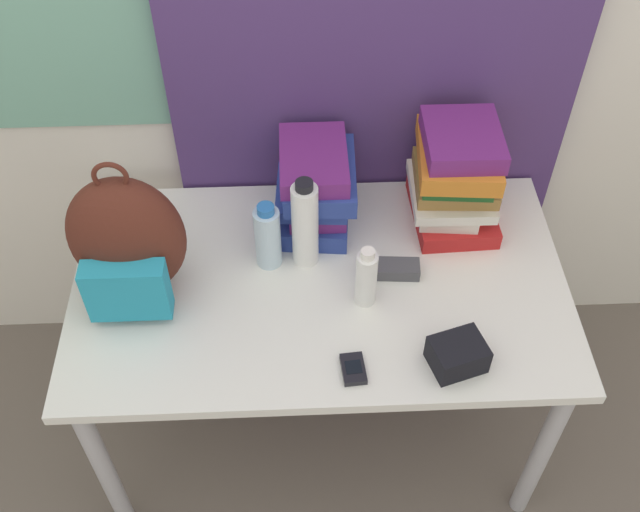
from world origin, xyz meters
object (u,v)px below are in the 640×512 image
sports_bottle (305,224)px  book_stack_center (455,177)px  water_bottle (268,236)px  sunglasses_case (391,269)px  book_stack_left (316,188)px  cell_phone (353,369)px  backpack (127,242)px  sunscreen_bottle (366,278)px  camera_pouch (458,355)px

sports_bottle → book_stack_center: bearing=19.3°
book_stack_center → sports_bottle: size_ratio=1.11×
water_bottle → sunglasses_case: water_bottle is taller
book_stack_left → cell_phone: book_stack_left is taller
backpack → water_bottle: bearing=13.5°
cell_phone → sports_bottle: bearing=105.7°
backpack → book_stack_left: size_ratio=1.50×
backpack → sunscreen_bottle: size_ratio=2.27×
cell_phone → book_stack_center: bearing=58.8°
book_stack_center → sunglasses_case: book_stack_center is taller
backpack → book_stack_center: (0.84, 0.23, -0.02)m
water_bottle → camera_pouch: (0.44, -0.35, -0.06)m
sports_bottle → backpack: bearing=-168.9°
sports_bottle → cell_phone: size_ratio=3.14×
book_stack_center → cell_phone: 0.60m
sports_bottle → camera_pouch: size_ratio=1.87×
sunglasses_case → backpack: bearing=-178.0°
sunglasses_case → camera_pouch: 0.31m
sunglasses_case → camera_pouch: camera_pouch is taller
water_bottle → camera_pouch: bearing=-38.0°
book_stack_center → cell_phone: book_stack_center is taller
book_stack_left → sunscreen_bottle: size_ratio=1.52×
cell_phone → sunglasses_case: size_ratio=0.57×
backpack → sunglasses_case: size_ratio=2.73×
cell_phone → camera_pouch: (0.24, 0.01, 0.03)m
book_stack_center → backpack: bearing=-164.8°
cell_phone → sunglasses_case: 0.32m
sunglasses_case → sunscreen_bottle: bearing=-131.2°
book_stack_left → sunglasses_case: size_ratio=1.82×
backpack → sunscreen_bottle: 0.59m
sports_bottle → camera_pouch: sports_bottle is taller
water_bottle → sunglasses_case: size_ratio=1.32×
book_stack_left → water_bottle: size_ratio=1.38×
backpack → water_bottle: backpack is taller
sports_bottle → camera_pouch: bearing=-45.3°
sunscreen_bottle → water_bottle: bearing=149.7°
book_stack_center → sunscreen_bottle: 0.39m
sunscreen_bottle → camera_pouch: bearing=-45.5°
book_stack_center → camera_pouch: (-0.06, -0.49, -0.11)m
sports_bottle → sunscreen_bottle: size_ratio=1.49×
water_bottle → sports_bottle: 0.10m
book_stack_left → cell_phone: size_ratio=3.18×
book_stack_left → camera_pouch: (0.31, -0.49, -0.09)m
book_stack_center → camera_pouch: bearing=-96.9°
sunscreen_bottle → sunglasses_case: sunscreen_bottle is taller
cell_phone → camera_pouch: 0.25m
sunscreen_bottle → book_stack_center: bearing=48.1°
sports_bottle → camera_pouch: 0.50m
sports_bottle → sunscreen_bottle: bearing=-45.2°
book_stack_left → sunscreen_bottle: 0.31m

